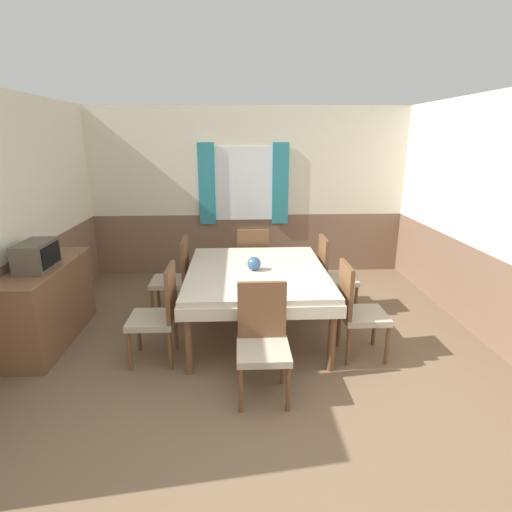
# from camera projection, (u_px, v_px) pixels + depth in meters

# --- Properties ---
(ground_plane) EXTENTS (16.00, 16.00, 0.00)m
(ground_plane) POSITION_uv_depth(u_px,v_px,m) (270.00, 488.00, 2.53)
(ground_plane) COLOR brown
(wall_back) EXTENTS (5.31, 0.10, 2.60)m
(wall_back) POSITION_uv_depth(u_px,v_px,m) (249.00, 192.00, 6.29)
(wall_back) COLOR silver
(wall_back) RESTS_ON ground_plane
(wall_left) EXTENTS (0.05, 4.69, 2.60)m
(wall_left) POSITION_uv_depth(u_px,v_px,m) (15.00, 222.00, 4.10)
(wall_left) COLOR silver
(wall_left) RESTS_ON ground_plane
(wall_right) EXTENTS (0.05, 4.69, 2.60)m
(wall_right) POSITION_uv_depth(u_px,v_px,m) (484.00, 218.00, 4.32)
(wall_right) COLOR silver
(wall_right) RESTS_ON ground_plane
(dining_table) EXTENTS (1.52, 1.80, 0.76)m
(dining_table) POSITION_uv_depth(u_px,v_px,m) (257.00, 278.00, 4.38)
(dining_table) COLOR beige
(dining_table) RESTS_ON ground_plane
(chair_head_window) EXTENTS (0.44, 0.44, 0.97)m
(chair_head_window) POSITION_uv_depth(u_px,v_px,m) (253.00, 260.00, 5.48)
(chair_head_window) COLOR brown
(chair_head_window) RESTS_ON ground_plane
(chair_head_near) EXTENTS (0.44, 0.44, 0.97)m
(chair_head_near) POSITION_uv_depth(u_px,v_px,m) (263.00, 338.00, 3.35)
(chair_head_near) COLOR brown
(chair_head_near) RESTS_ON ground_plane
(chair_left_near) EXTENTS (0.44, 0.44, 0.97)m
(chair_left_near) POSITION_uv_depth(u_px,v_px,m) (159.00, 312.00, 3.86)
(chair_left_near) COLOR brown
(chair_left_near) RESTS_ON ground_plane
(chair_right_near) EXTENTS (0.44, 0.44, 0.97)m
(chair_right_near) POSITION_uv_depth(u_px,v_px,m) (357.00, 308.00, 3.95)
(chair_right_near) COLOR brown
(chair_right_near) RESTS_ON ground_plane
(chair_right_far) EXTENTS (0.44, 0.44, 0.97)m
(chair_right_far) POSITION_uv_depth(u_px,v_px,m) (332.00, 273.00, 4.97)
(chair_right_far) COLOR brown
(chair_right_far) RESTS_ON ground_plane
(chair_left_far) EXTENTS (0.44, 0.44, 0.97)m
(chair_left_far) POSITION_uv_depth(u_px,v_px,m) (176.00, 275.00, 4.88)
(chair_left_far) COLOR brown
(chair_left_far) RESTS_ON ground_plane
(sideboard) EXTENTS (0.46, 1.43, 0.86)m
(sideboard) POSITION_uv_depth(u_px,v_px,m) (49.00, 303.00, 4.26)
(sideboard) COLOR brown
(sideboard) RESTS_ON ground_plane
(tv) EXTENTS (0.29, 0.48, 0.28)m
(tv) POSITION_uv_depth(u_px,v_px,m) (37.00, 256.00, 3.97)
(tv) COLOR #51473D
(tv) RESTS_ON sideboard
(vase) EXTENTS (0.15, 0.15, 0.15)m
(vase) POSITION_uv_depth(u_px,v_px,m) (254.00, 264.00, 4.29)
(vase) COLOR #335684
(vase) RESTS_ON dining_table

